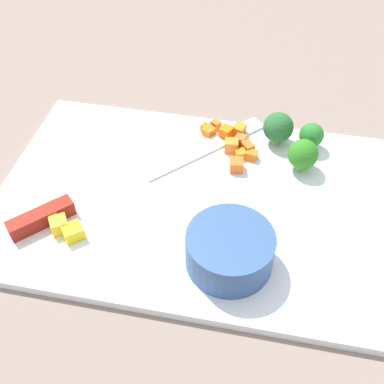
{
  "coord_description": "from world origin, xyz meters",
  "views": [
    {
      "loc": [
        0.08,
        -0.39,
        0.44
      ],
      "look_at": [
        0.0,
        0.0,
        0.02
      ],
      "focal_mm": 44.03,
      "sensor_mm": 36.0,
      "label": 1
    }
  ],
  "objects": [
    {
      "name": "prep_bowl",
      "position": [
        0.06,
        -0.09,
        0.03
      ],
      "size": [
        0.1,
        0.1,
        0.04
      ],
      "primitive_type": "cylinder",
      "color": "#33558A",
      "rests_on": "cutting_board"
    },
    {
      "name": "pepper_dice_1",
      "position": [
        -0.14,
        -0.08,
        0.02
      ],
      "size": [
        0.03,
        0.03,
        0.02
      ],
      "primitive_type": "cube",
      "rotation": [
        0.0,
        0.0,
        0.56
      ],
      "color": "yellow",
      "rests_on": "cutting_board"
    },
    {
      "name": "pepper_dice_2",
      "position": [
        -0.15,
        -0.06,
        0.02
      ],
      "size": [
        0.03,
        0.03,
        0.02
      ],
      "primitive_type": "cube",
      "rotation": [
        0.0,
        0.0,
        2.41
      ],
      "color": "yellow",
      "rests_on": "cutting_board"
    },
    {
      "name": "carrot_dice_7",
      "position": [
        0.0,
        0.12,
        0.02
      ],
      "size": [
        0.02,
        0.02,
        0.01
      ],
      "primitive_type": "cube",
      "rotation": [
        0.0,
        0.0,
        2.56
      ],
      "color": "orange",
      "rests_on": "cutting_board"
    },
    {
      "name": "carrot_dice_6",
      "position": [
        0.05,
        0.06,
        0.02
      ],
      "size": [
        0.02,
        0.02,
        0.02
      ],
      "primitive_type": "cube",
      "rotation": [
        0.0,
        0.0,
        0.17
      ],
      "color": "orange",
      "rests_on": "cutting_board"
    },
    {
      "name": "broccoli_floret_1",
      "position": [
        0.13,
        0.08,
        0.04
      ],
      "size": [
        0.04,
        0.04,
        0.04
      ],
      "color": "#84B15D",
      "rests_on": "cutting_board"
    },
    {
      "name": "carrot_dice_8",
      "position": [
        0.05,
        0.11,
        0.02
      ],
      "size": [
        0.02,
        0.02,
        0.01
      ],
      "primitive_type": "cube",
      "rotation": [
        0.0,
        0.0,
        2.89
      ],
      "color": "orange",
      "rests_on": "cutting_board"
    },
    {
      "name": "carrot_dice_10",
      "position": [
        0.04,
        0.13,
        0.02
      ],
      "size": [
        0.02,
        0.02,
        0.02
      ],
      "primitive_type": "cube",
      "rotation": [
        0.0,
        0.0,
        1.28
      ],
      "color": "orange",
      "rests_on": "cutting_board"
    },
    {
      "name": "carrot_dice_1",
      "position": [
        -0.01,
        0.13,
        0.02
      ],
      "size": [
        0.02,
        0.02,
        0.01
      ],
      "primitive_type": "cube",
      "rotation": [
        0.0,
        0.0,
        1.19
      ],
      "color": "orange",
      "rests_on": "cutting_board"
    },
    {
      "name": "carrot_dice_4",
      "position": [
        0.01,
        0.14,
        0.02
      ],
      "size": [
        0.02,
        0.02,
        0.01
      ],
      "primitive_type": "cube",
      "rotation": [
        0.0,
        0.0,
        2.49
      ],
      "color": "orange",
      "rests_on": "cutting_board"
    },
    {
      "name": "cutting_board",
      "position": [
        0.0,
        0.0,
        0.01
      ],
      "size": [
        0.49,
        0.32,
        0.01
      ],
      "primitive_type": "cube",
      "color": "white",
      "rests_on": "ground_plane"
    },
    {
      "name": "carrot_dice_3",
      "position": [
        0.06,
        0.1,
        0.02
      ],
      "size": [
        0.02,
        0.02,
        0.01
      ],
      "primitive_type": "cube",
      "rotation": [
        0.0,
        0.0,
        0.7
      ],
      "color": "orange",
      "rests_on": "cutting_board"
    },
    {
      "name": "carrot_dice_0",
      "position": [
        0.04,
        0.1,
        0.02
      ],
      "size": [
        0.02,
        0.02,
        0.02
      ],
      "primitive_type": "cube",
      "rotation": [
        0.0,
        0.0,
        0.11
      ],
      "color": "orange",
      "rests_on": "cutting_board"
    },
    {
      "name": "broccoli_floret_0",
      "position": [
        0.09,
        0.13,
        0.04
      ],
      "size": [
        0.04,
        0.04,
        0.05
      ],
      "color": "#94AC5D",
      "rests_on": "cutting_board"
    },
    {
      "name": "broccoli_floret_2",
      "position": [
        0.14,
        0.12,
        0.03
      ],
      "size": [
        0.03,
        0.03,
        0.04
      ],
      "color": "#85BB5F",
      "rests_on": "cutting_board"
    },
    {
      "name": "pepper_dice_0",
      "position": [
        -0.12,
        -0.09,
        0.02
      ],
      "size": [
        0.03,
        0.03,
        0.02
      ],
      "primitive_type": "cube",
      "rotation": [
        0.0,
        0.0,
        0.68
      ],
      "color": "yellow",
      "rests_on": "cutting_board"
    },
    {
      "name": "carrot_dice_2",
      "position": [
        0.02,
        0.12,
        0.02
      ],
      "size": [
        0.02,
        0.02,
        0.02
      ],
      "primitive_type": "cube",
      "rotation": [
        0.0,
        0.0,
        1.16
      ],
      "color": "orange",
      "rests_on": "cutting_board"
    },
    {
      "name": "carrot_dice_9",
      "position": [
        0.06,
        0.09,
        0.02
      ],
      "size": [
        0.02,
        0.02,
        0.01
      ],
      "primitive_type": "cube",
      "rotation": [
        0.0,
        0.0,
        2.96
      ],
      "color": "orange",
      "rests_on": "cutting_board"
    },
    {
      "name": "chef_knife",
      "position": [
        -0.11,
        -0.02,
        0.02
      ],
      "size": [
        0.28,
        0.28,
        0.02
      ],
      "rotation": [
        0.0,
        0.0,
        0.8
      ],
      "color": "silver",
      "rests_on": "cutting_board"
    },
    {
      "name": "ground_plane",
      "position": [
        0.0,
        0.0,
        0.0
      ],
      "size": [
        4.0,
        4.0,
        0.0
      ],
      "primitive_type": "plane",
      "color": "gray"
    },
    {
      "name": "carrot_dice_5",
      "position": [
        0.05,
        0.09,
        0.02
      ],
      "size": [
        0.02,
        0.02,
        0.01
      ],
      "primitive_type": "cube",
      "rotation": [
        0.0,
        0.0,
        0.48
      ],
      "color": "orange",
      "rests_on": "cutting_board"
    }
  ]
}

